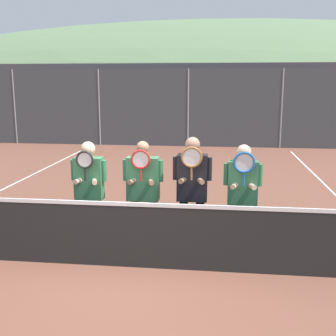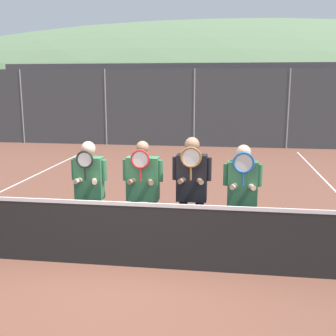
{
  "view_description": "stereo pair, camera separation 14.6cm",
  "coord_description": "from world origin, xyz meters",
  "px_view_note": "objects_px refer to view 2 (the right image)",
  "views": [
    {
      "loc": [
        1.27,
        -5.63,
        2.65
      ],
      "look_at": [
        0.5,
        0.78,
        1.33
      ],
      "focal_mm": 45.0,
      "sensor_mm": 36.0,
      "label": 1
    },
    {
      "loc": [
        1.41,
        -5.62,
        2.65
      ],
      "look_at": [
        0.5,
        0.78,
        1.33
      ],
      "focal_mm": 45.0,
      "sensor_mm": 36.0,
      "label": 2
    }
  ],
  "objects_px": {
    "player_center_left": "(143,188)",
    "car_far_left": "(67,119)",
    "player_leftmost": "(89,186)",
    "player_rightmost": "(242,192)",
    "player_center_right": "(192,187)",
    "car_left_of_center": "(179,121)",
    "car_center": "(291,121)"
  },
  "relations": [
    {
      "from": "car_left_of_center",
      "to": "car_center",
      "type": "xyz_separation_m",
      "value": [
        5.15,
        -0.13,
        0.08
      ]
    },
    {
      "from": "player_center_right",
      "to": "car_left_of_center",
      "type": "distance_m",
      "value": 13.77
    },
    {
      "from": "player_center_left",
      "to": "car_left_of_center",
      "type": "relative_size",
      "value": 0.37
    },
    {
      "from": "player_center_left",
      "to": "car_far_left",
      "type": "distance_m",
      "value": 14.78
    },
    {
      "from": "car_left_of_center",
      "to": "car_center",
      "type": "relative_size",
      "value": 1.14
    },
    {
      "from": "player_center_right",
      "to": "car_left_of_center",
      "type": "bearing_deg",
      "value": 97.52
    },
    {
      "from": "player_leftmost",
      "to": "car_left_of_center",
      "type": "xyz_separation_m",
      "value": [
        -0.19,
        13.6,
        -0.18
      ]
    },
    {
      "from": "player_center_right",
      "to": "player_rightmost",
      "type": "relative_size",
      "value": 1.06
    },
    {
      "from": "player_center_right",
      "to": "car_center",
      "type": "height_order",
      "value": "car_center"
    },
    {
      "from": "player_leftmost",
      "to": "player_rightmost",
      "type": "relative_size",
      "value": 1.0
    },
    {
      "from": "player_rightmost",
      "to": "car_left_of_center",
      "type": "relative_size",
      "value": 0.37
    },
    {
      "from": "player_center_left",
      "to": "player_rightmost",
      "type": "relative_size",
      "value": 1.01
    },
    {
      "from": "player_leftmost",
      "to": "player_center_left",
      "type": "distance_m",
      "value": 0.85
    },
    {
      "from": "car_left_of_center",
      "to": "car_far_left",
      "type": "bearing_deg",
      "value": -176.92
    },
    {
      "from": "player_center_right",
      "to": "car_center",
      "type": "bearing_deg",
      "value": 76.11
    },
    {
      "from": "player_leftmost",
      "to": "player_center_left",
      "type": "xyz_separation_m",
      "value": [
        0.85,
        0.01,
        0.0
      ]
    },
    {
      "from": "player_rightmost",
      "to": "car_far_left",
      "type": "xyz_separation_m",
      "value": [
        -7.98,
        13.34,
        -0.15
      ]
    },
    {
      "from": "car_far_left",
      "to": "car_left_of_center",
      "type": "relative_size",
      "value": 0.99
    },
    {
      "from": "car_left_of_center",
      "to": "car_center",
      "type": "distance_m",
      "value": 5.15
    },
    {
      "from": "player_center_right",
      "to": "car_left_of_center",
      "type": "height_order",
      "value": "player_center_right"
    },
    {
      "from": "car_far_left",
      "to": "car_left_of_center",
      "type": "height_order",
      "value": "car_far_left"
    },
    {
      "from": "player_rightmost",
      "to": "car_far_left",
      "type": "height_order",
      "value": "car_far_left"
    },
    {
      "from": "player_center_right",
      "to": "car_center",
      "type": "distance_m",
      "value": 13.93
    },
    {
      "from": "player_leftmost",
      "to": "player_rightmost",
      "type": "distance_m",
      "value": 2.37
    },
    {
      "from": "player_rightmost",
      "to": "car_left_of_center",
      "type": "bearing_deg",
      "value": 100.62
    },
    {
      "from": "player_center_right",
      "to": "car_center",
      "type": "relative_size",
      "value": 0.45
    },
    {
      "from": "player_center_left",
      "to": "player_center_right",
      "type": "height_order",
      "value": "player_center_right"
    },
    {
      "from": "player_center_left",
      "to": "player_rightmost",
      "type": "height_order",
      "value": "player_center_left"
    },
    {
      "from": "car_far_left",
      "to": "player_rightmost",
      "type": "bearing_deg",
      "value": -59.11
    },
    {
      "from": "player_leftmost",
      "to": "car_left_of_center",
      "type": "bearing_deg",
      "value": 90.79
    },
    {
      "from": "player_leftmost",
      "to": "player_center_left",
      "type": "relative_size",
      "value": 0.99
    },
    {
      "from": "player_rightmost",
      "to": "car_far_left",
      "type": "distance_m",
      "value": 15.54
    }
  ]
}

